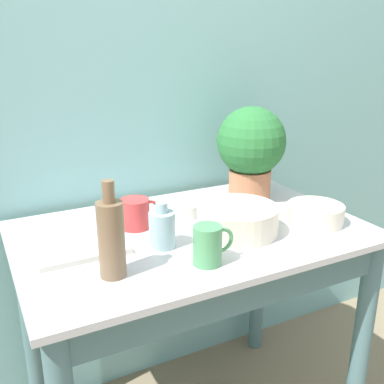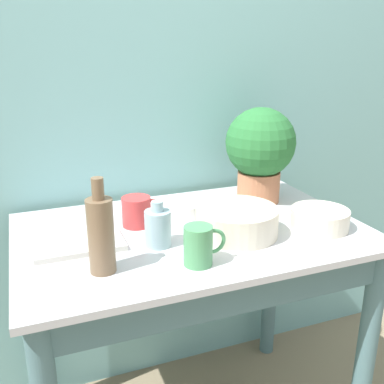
% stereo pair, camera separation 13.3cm
% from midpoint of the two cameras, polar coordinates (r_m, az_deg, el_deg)
% --- Properties ---
extents(wall_back, '(6.00, 0.05, 2.40)m').
position_cam_midpoint_polar(wall_back, '(1.63, -2.72, 14.09)').
color(wall_back, '#7AB2B2').
rests_on(wall_back, ground_plane).
extents(counter_table, '(1.04, 0.67, 0.78)m').
position_cam_midpoint_polar(counter_table, '(1.43, 3.06, -11.49)').
color(counter_table, slate).
rests_on(counter_table, ground_plane).
extents(potted_plant, '(0.24, 0.24, 0.33)m').
position_cam_midpoint_polar(potted_plant, '(1.59, 11.05, 5.34)').
color(potted_plant, '#B7704C').
rests_on(potted_plant, counter_table).
extents(bowl_wash_large, '(0.24, 0.24, 0.08)m').
position_cam_midpoint_polar(bowl_wash_large, '(1.34, 8.56, -3.74)').
color(bowl_wash_large, beige).
rests_on(bowl_wash_large, counter_table).
extents(bottle_tall, '(0.07, 0.07, 0.24)m').
position_cam_midpoint_polar(bottle_tall, '(1.10, -8.13, -5.34)').
color(bottle_tall, brown).
rests_on(bottle_tall, counter_table).
extents(bottle_short, '(0.07, 0.07, 0.13)m').
position_cam_midpoint_polar(bottle_short, '(1.25, -1.31, -4.56)').
color(bottle_short, '#93B2BC').
rests_on(bottle_short, counter_table).
extents(mug_red, '(0.13, 0.09, 0.09)m').
position_cam_midpoint_polar(mug_red, '(1.39, -4.26, -2.52)').
color(mug_red, '#C63838').
rests_on(mug_red, counter_table).
extents(mug_green, '(0.11, 0.07, 0.10)m').
position_cam_midpoint_polar(mug_green, '(1.15, 4.27, -6.84)').
color(mug_green, '#4C935B').
rests_on(mug_green, counter_table).
extents(bowl_small_enamel_white, '(0.16, 0.16, 0.04)m').
position_cam_midpoint_polar(bowl_small_enamel_white, '(1.49, 1.20, -2.03)').
color(bowl_small_enamel_white, silver).
rests_on(bowl_small_enamel_white, counter_table).
extents(bowl_small_cream, '(0.18, 0.18, 0.06)m').
position_cam_midpoint_polar(bowl_small_cream, '(1.44, 18.50, -3.29)').
color(bowl_small_cream, beige).
rests_on(bowl_small_cream, counter_table).
extents(tray_board, '(0.25, 0.16, 0.02)m').
position_cam_midpoint_polar(tray_board, '(1.28, -11.38, -6.52)').
color(tray_board, beige).
rests_on(tray_board, counter_table).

